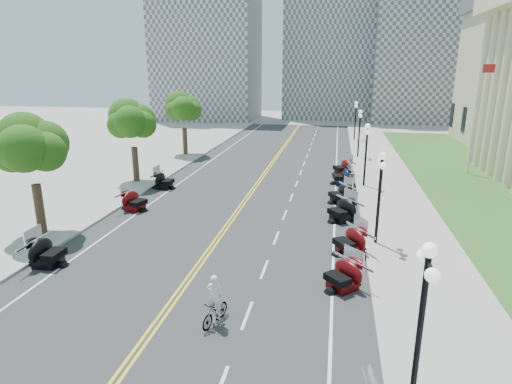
# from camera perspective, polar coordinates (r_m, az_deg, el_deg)

# --- Properties ---
(ground) EXTENTS (160.00, 160.00, 0.00)m
(ground) POSITION_cam_1_polar(r_m,az_deg,el_deg) (21.30, -7.52, -9.49)
(ground) COLOR gray
(road) EXTENTS (16.00, 90.00, 0.01)m
(road) POSITION_cam_1_polar(r_m,az_deg,el_deg) (30.29, -1.70, -1.50)
(road) COLOR #333335
(road) RESTS_ON ground
(centerline_yellow_a) EXTENTS (0.12, 90.00, 0.00)m
(centerline_yellow_a) POSITION_cam_1_polar(r_m,az_deg,el_deg) (30.31, -1.92, -1.47)
(centerline_yellow_a) COLOR yellow
(centerline_yellow_a) RESTS_ON road
(centerline_yellow_b) EXTENTS (0.12, 90.00, 0.00)m
(centerline_yellow_b) POSITION_cam_1_polar(r_m,az_deg,el_deg) (30.27, -1.48, -1.50)
(centerline_yellow_b) COLOR yellow
(centerline_yellow_b) RESTS_ON road
(edge_line_north) EXTENTS (0.12, 90.00, 0.00)m
(edge_line_north) POSITION_cam_1_polar(r_m,az_deg,el_deg) (29.64, 10.49, -2.15)
(edge_line_north) COLOR white
(edge_line_north) RESTS_ON road
(edge_line_south) EXTENTS (0.12, 90.00, 0.00)m
(edge_line_south) POSITION_cam_1_polar(r_m,az_deg,el_deg) (32.22, -12.89, -0.81)
(edge_line_south) COLOR white
(edge_line_south) RESTS_ON road
(lane_dash_5) EXTENTS (0.12, 2.00, 0.00)m
(lane_dash_5) POSITION_cam_1_polar(r_m,az_deg,el_deg) (17.15, -1.19, -16.08)
(lane_dash_5) COLOR white
(lane_dash_5) RESTS_ON road
(lane_dash_6) EXTENTS (0.12, 2.00, 0.00)m
(lane_dash_6) POSITION_cam_1_polar(r_m,az_deg,el_deg) (20.59, 1.12, -10.25)
(lane_dash_6) COLOR white
(lane_dash_6) RESTS_ON road
(lane_dash_7) EXTENTS (0.12, 2.00, 0.00)m
(lane_dash_7) POSITION_cam_1_polar(r_m,az_deg,el_deg) (24.20, 2.71, -6.12)
(lane_dash_7) COLOR white
(lane_dash_7) RESTS_ON road
(lane_dash_8) EXTENTS (0.12, 2.00, 0.00)m
(lane_dash_8) POSITION_cam_1_polar(r_m,az_deg,el_deg) (27.91, 3.86, -3.06)
(lane_dash_8) COLOR white
(lane_dash_8) RESTS_ON road
(lane_dash_9) EXTENTS (0.12, 2.00, 0.00)m
(lane_dash_9) POSITION_cam_1_polar(r_m,az_deg,el_deg) (31.70, 4.73, -0.73)
(lane_dash_9) COLOR white
(lane_dash_9) RESTS_ON road
(lane_dash_10) EXTENTS (0.12, 2.00, 0.00)m
(lane_dash_10) POSITION_cam_1_polar(r_m,az_deg,el_deg) (35.53, 5.42, 1.10)
(lane_dash_10) COLOR white
(lane_dash_10) RESTS_ON road
(lane_dash_11) EXTENTS (0.12, 2.00, 0.00)m
(lane_dash_11) POSITION_cam_1_polar(r_m,az_deg,el_deg) (39.40, 5.97, 2.57)
(lane_dash_11) COLOR white
(lane_dash_11) RESTS_ON road
(lane_dash_12) EXTENTS (0.12, 2.00, 0.00)m
(lane_dash_12) POSITION_cam_1_polar(r_m,az_deg,el_deg) (43.29, 6.43, 3.78)
(lane_dash_12) COLOR white
(lane_dash_12) RESTS_ON road
(lane_dash_13) EXTENTS (0.12, 2.00, 0.00)m
(lane_dash_13) POSITION_cam_1_polar(r_m,az_deg,el_deg) (47.19, 6.81, 4.79)
(lane_dash_13) COLOR white
(lane_dash_13) RESTS_ON road
(lane_dash_14) EXTENTS (0.12, 2.00, 0.00)m
(lane_dash_14) POSITION_cam_1_polar(r_m,az_deg,el_deg) (51.12, 7.13, 5.65)
(lane_dash_14) COLOR white
(lane_dash_14) RESTS_ON road
(lane_dash_15) EXTENTS (0.12, 2.00, 0.00)m
(lane_dash_15) POSITION_cam_1_polar(r_m,az_deg,el_deg) (55.05, 7.41, 6.38)
(lane_dash_15) COLOR white
(lane_dash_15) RESTS_ON road
(lane_dash_16) EXTENTS (0.12, 2.00, 0.00)m
(lane_dash_16) POSITION_cam_1_polar(r_m,az_deg,el_deg) (58.99, 7.65, 7.01)
(lane_dash_16) COLOR white
(lane_dash_16) RESTS_ON road
(lane_dash_17) EXTENTS (0.12, 2.00, 0.00)m
(lane_dash_17) POSITION_cam_1_polar(r_m,az_deg,el_deg) (62.94, 7.86, 7.57)
(lane_dash_17) COLOR white
(lane_dash_17) RESTS_ON road
(lane_dash_18) EXTENTS (0.12, 2.00, 0.00)m
(lane_dash_18) POSITION_cam_1_polar(r_m,az_deg,el_deg) (66.90, 8.05, 8.06)
(lane_dash_18) COLOR white
(lane_dash_18) RESTS_ON road
(lane_dash_19) EXTENTS (0.12, 2.00, 0.00)m
(lane_dash_19) POSITION_cam_1_polar(r_m,az_deg,el_deg) (70.86, 8.21, 8.49)
(lane_dash_19) COLOR white
(lane_dash_19) RESTS_ON road
(sidewalk_north) EXTENTS (5.00, 90.00, 0.15)m
(sidewalk_north) POSITION_cam_1_polar(r_m,az_deg,el_deg) (29.93, 18.36, -2.41)
(sidewalk_north) COLOR #9E9991
(sidewalk_north) RESTS_ON ground
(sidewalk_south) EXTENTS (5.00, 90.00, 0.15)m
(sidewalk_south) POSITION_cam_1_polar(r_m,az_deg,el_deg) (34.02, -19.25, -0.31)
(sidewalk_south) COLOR #9E9991
(sidewalk_south) RESTS_ON ground
(lawn) EXTENTS (9.00, 60.00, 0.10)m
(lawn) POSITION_cam_1_polar(r_m,az_deg,el_deg) (38.99, 27.13, 0.78)
(lawn) COLOR #356023
(lawn) RESTS_ON ground
(distant_block_a) EXTENTS (18.00, 14.00, 26.00)m
(distant_block_a) POSITION_cam_1_polar(r_m,az_deg,el_deg) (83.87, -6.48, 18.60)
(distant_block_a) COLOR gray
(distant_block_a) RESTS_ON ground
(distant_block_b) EXTENTS (16.00, 12.00, 30.00)m
(distant_block_b) POSITION_cam_1_polar(r_m,az_deg,el_deg) (86.43, 9.74, 19.73)
(distant_block_b) COLOR gray
(distant_block_b) RESTS_ON ground
(distant_block_c) EXTENTS (20.00, 14.00, 22.00)m
(distant_block_c) POSITION_cam_1_polar(r_m,az_deg,el_deg) (84.71, 22.32, 16.17)
(distant_block_c) COLOR gray
(distant_block_c) RESTS_ON ground
(street_lamp_1) EXTENTS (0.50, 1.20, 4.90)m
(street_lamp_1) POSITION_cam_1_polar(r_m,az_deg,el_deg) (12.35, 20.97, -17.08)
(street_lamp_1) COLOR black
(street_lamp_1) RESTS_ON sidewalk_north
(street_lamp_2) EXTENTS (0.50, 1.20, 4.90)m
(street_lamp_2) POSITION_cam_1_polar(r_m,az_deg,el_deg) (23.27, 16.08, -0.90)
(street_lamp_2) COLOR black
(street_lamp_2) RESTS_ON sidewalk_north
(street_lamp_3) EXTENTS (0.50, 1.20, 4.90)m
(street_lamp_3) POSITION_cam_1_polar(r_m,az_deg,el_deg) (34.91, 14.42, 4.76)
(street_lamp_3) COLOR black
(street_lamp_3) RESTS_ON sidewalk_north
(street_lamp_4) EXTENTS (0.50, 1.20, 4.90)m
(street_lamp_4) POSITION_cam_1_polar(r_m,az_deg,el_deg) (46.73, 13.59, 7.57)
(street_lamp_4) COLOR black
(street_lamp_4) RESTS_ON sidewalk_north
(street_lamp_5) EXTENTS (0.50, 1.20, 4.90)m
(street_lamp_5) POSITION_cam_1_polar(r_m,az_deg,el_deg) (58.62, 13.09, 9.24)
(street_lamp_5) COLOR black
(street_lamp_5) RESTS_ON sidewalk_north
(flagpole) EXTENTS (1.10, 0.20, 10.00)m
(flagpole) POSITION_cam_1_polar(r_m,az_deg,el_deg) (42.10, 27.18, 8.67)
(flagpole) COLOR silver
(flagpole) RESTS_ON ground
(tree_2) EXTENTS (4.80, 4.80, 9.20)m
(tree_2) POSITION_cam_1_polar(r_m,az_deg,el_deg) (26.28, -27.77, 4.60)
(tree_2) COLOR #235619
(tree_2) RESTS_ON sidewalk_south
(tree_3) EXTENTS (4.80, 4.80, 9.20)m
(tree_3) POSITION_cam_1_polar(r_m,az_deg,el_deg) (36.33, -16.14, 8.50)
(tree_3) COLOR #235619
(tree_3) RESTS_ON sidewalk_south
(tree_4) EXTENTS (4.80, 4.80, 9.20)m
(tree_4) POSITION_cam_1_polar(r_m,az_deg,el_deg) (47.29, -9.62, 10.51)
(tree_4) COLOR #235619
(tree_4) RESTS_ON sidewalk_south
(motorcycle_n_5) EXTENTS (2.87, 2.87, 1.42)m
(motorcycle_n_5) POSITION_cam_1_polar(r_m,az_deg,el_deg) (18.98, 11.53, -10.64)
(motorcycle_n_5) COLOR #590A0C
(motorcycle_n_5) RESTS_ON road
(motorcycle_n_6) EXTENTS (2.98, 2.98, 1.52)m
(motorcycle_n_6) POSITION_cam_1_polar(r_m,az_deg,el_deg) (22.45, 12.41, -6.25)
(motorcycle_n_6) COLOR #590A0C
(motorcycle_n_6) RESTS_ON road
(motorcycle_n_7) EXTENTS (3.14, 3.14, 1.56)m
(motorcycle_n_7) POSITION_cam_1_polar(r_m,az_deg,el_deg) (27.07, 11.42, -2.25)
(motorcycle_n_7) COLOR black
(motorcycle_n_7) RESTS_ON road
(motorcycle_n_8) EXTENTS (2.86, 2.86, 1.47)m
(motorcycle_n_8) POSITION_cam_1_polar(r_m,az_deg,el_deg) (30.74, 11.18, -0.12)
(motorcycle_n_8) COLOR black
(motorcycle_n_8) RESTS_ON road
(motorcycle_n_9) EXTENTS (2.51, 2.51, 1.53)m
(motorcycle_n_9) POSITION_cam_1_polar(r_m,az_deg,el_deg) (35.78, 11.41, 2.20)
(motorcycle_n_9) COLOR black
(motorcycle_n_9) RESTS_ON road
(motorcycle_n_10) EXTENTS (2.96, 2.96, 1.54)m
(motorcycle_n_10) POSITION_cam_1_polar(r_m,az_deg,el_deg) (39.06, 11.48, 3.36)
(motorcycle_n_10) COLOR #590A0C
(motorcycle_n_10) RESTS_ON road
(motorcycle_s_5) EXTENTS (2.24, 2.24, 1.53)m
(motorcycle_s_5) POSITION_cam_1_polar(r_m,az_deg,el_deg) (22.95, -26.11, -7.07)
(motorcycle_s_5) COLOR black
(motorcycle_s_5) RESTS_ON road
(motorcycle_s_7) EXTENTS (2.52, 2.52, 1.47)m
(motorcycle_s_7) POSITION_cam_1_polar(r_m,az_deg,el_deg) (29.68, -15.93, -1.03)
(motorcycle_s_7) COLOR #590A0C
(motorcycle_s_7) RESTS_ON road
(motorcycle_s_8) EXTENTS (2.18, 2.18, 1.46)m
(motorcycle_s_8) POSITION_cam_1_polar(r_m,az_deg,el_deg) (34.56, -12.18, 1.61)
(motorcycle_s_8) COLOR black
(motorcycle_s_8) RESTS_ON road
(bicycle) EXTENTS (0.94, 1.68, 0.97)m
(bicycle) POSITION_cam_1_polar(r_m,az_deg,el_deg) (16.50, -5.48, -15.64)
(bicycle) COLOR #A51414
(bicycle) RESTS_ON road
(cyclist_rider) EXTENTS (0.60, 0.39, 1.64)m
(cyclist_rider) POSITION_cam_1_polar(r_m,az_deg,el_deg) (15.85, -5.61, -11.61)
(cyclist_rider) COLOR silver
(cyclist_rider) RESTS_ON bicycle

